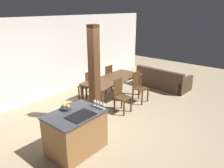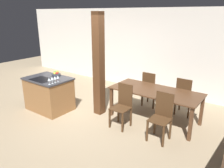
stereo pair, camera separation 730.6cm
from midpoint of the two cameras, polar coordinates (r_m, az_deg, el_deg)
The scene contains 15 objects.
ground_plane at distance 4.53m, azimuth -39.76°, elevation -23.38°, with size 16.00×16.00×0.00m, color #9E896B.
wall_back at distance 6.55m, azimuth -47.45°, elevation 0.63°, with size 11.20×0.08×2.70m.
kitchen_island at distance 4.17m, azimuth -57.67°, elevation -24.50°, with size 1.19×0.86×0.91m.
fruit_bowl at distance 4.15m, azimuth -59.20°, elevation -16.71°, with size 0.24×0.24×0.12m.
wine_glass_near at distance 3.47m, azimuth -52.46°, elevation -18.88°, with size 0.07×0.07×0.17m.
wine_glass_middle at distance 3.55m, azimuth -52.45°, elevation -18.15°, with size 0.07×0.07×0.17m.
wine_glass_far at distance 3.62m, azimuth -52.44°, elevation -17.45°, with size 0.07×0.07×0.17m.
wine_glass_end at distance 3.70m, azimuth -52.44°, elevation -16.77°, with size 0.07×0.07×0.17m.
dining_table at distance 5.14m, azimuth -28.06°, elevation -6.77°, with size 2.14×0.95×0.78m.
dining_chair_near_left at distance 4.49m, azimuth -29.80°, elevation -13.28°, with size 0.40×0.40×1.01m.
dining_chair_near_right at distance 4.81m, azimuth -19.13°, elevation -9.36°, with size 0.40×0.40×1.01m.
dining_chair_far_left at distance 5.69m, azimuth -35.04°, elevation -7.43°, with size 0.40×0.40×1.01m.
dining_chair_far_right at distance 5.95m, azimuth -26.29°, elevation -4.71°, with size 0.40×0.40×1.01m.
couch at distance 5.92m, azimuth -4.35°, elevation -5.49°, with size 1.00×2.02×0.78m.
timber_post at distance 4.22m, azimuth -43.62°, elevation -6.60°, with size 0.22×0.22×2.58m.
Camera 1 is at (-3.82, -3.44, 2.97)m, focal length 35.00 mm.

